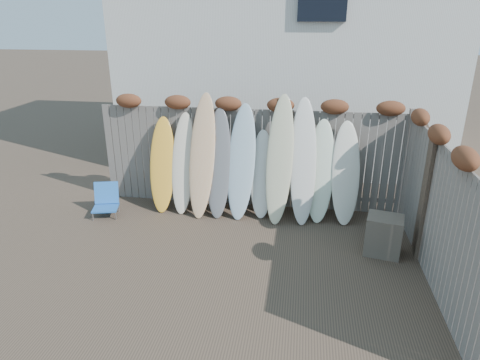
# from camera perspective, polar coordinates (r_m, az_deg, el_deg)

# --- Properties ---
(ground) EXTENTS (80.00, 80.00, 0.00)m
(ground) POSITION_cam_1_polar(r_m,az_deg,el_deg) (6.84, -1.51, -11.49)
(ground) COLOR #493A2D
(back_fence) EXTENTS (6.05, 0.28, 2.24)m
(back_fence) POSITION_cam_1_polar(r_m,az_deg,el_deg) (8.49, 1.59, 4.03)
(back_fence) COLOR slate
(back_fence) RESTS_ON ground
(right_fence) EXTENTS (0.28, 4.40, 2.24)m
(right_fence) POSITION_cam_1_polar(r_m,az_deg,el_deg) (6.74, 24.80, -3.12)
(right_fence) COLOR slate
(right_fence) RESTS_ON ground
(house) EXTENTS (8.50, 5.50, 6.33)m
(house) POSITION_cam_1_polar(r_m,az_deg,el_deg) (12.18, 6.35, 18.80)
(house) COLOR silver
(house) RESTS_ON ground
(beach_chair) EXTENTS (0.57, 0.59, 0.62)m
(beach_chair) POSITION_cam_1_polar(r_m,az_deg,el_deg) (8.79, -17.43, -2.61)
(beach_chair) COLOR #2360B3
(beach_chair) RESTS_ON ground
(wooden_crate) EXTENTS (0.65, 0.58, 0.66)m
(wooden_crate) POSITION_cam_1_polar(r_m,az_deg,el_deg) (7.42, 18.60, -6.98)
(wooden_crate) COLOR #6D6151
(wooden_crate) RESTS_ON ground
(lattice_panel) EXTENTS (0.24, 1.29, 1.95)m
(lattice_panel) POSITION_cam_1_polar(r_m,az_deg,el_deg) (7.72, 22.99, -1.19)
(lattice_panel) COLOR #3C3424
(lattice_panel) RESTS_ON ground
(surfboard_0) EXTENTS (0.53, 0.68, 1.83)m
(surfboard_0) POSITION_cam_1_polar(r_m,az_deg,el_deg) (8.59, -10.31, 2.00)
(surfboard_0) COLOR yellow
(surfboard_0) RESTS_ON ground
(surfboard_1) EXTENTS (0.47, 0.70, 1.93)m
(surfboard_1) POSITION_cam_1_polar(r_m,az_deg,el_deg) (8.46, -7.60, 2.20)
(surfboard_1) COLOR #F1E2C7
(surfboard_1) RESTS_ON ground
(surfboard_2) EXTENTS (0.56, 0.85, 2.33)m
(surfboard_2) POSITION_cam_1_polar(r_m,az_deg,el_deg) (8.22, -5.06, 3.20)
(surfboard_2) COLOR #EDC786
(surfboard_2) RESTS_ON ground
(surfboard_3) EXTENTS (0.50, 0.74, 2.05)m
(surfboard_3) POSITION_cam_1_polar(r_m,az_deg,el_deg) (8.21, -2.88, 2.22)
(surfboard_3) COLOR slate
(surfboard_3) RESTS_ON ground
(surfboard_4) EXTENTS (0.59, 0.80, 2.14)m
(surfboard_4) POSITION_cam_1_polar(r_m,az_deg,el_deg) (8.13, 0.20, 2.40)
(surfboard_4) COLOR #A7C5D7
(surfboard_4) RESTS_ON ground
(surfboard_5) EXTENTS (0.48, 0.62, 1.65)m
(surfboard_5) POSITION_cam_1_polar(r_m,az_deg,el_deg) (8.22, 2.95, 0.77)
(surfboard_5) COLOR white
(surfboard_5) RESTS_ON ground
(surfboard_6) EXTENTS (0.56, 0.86, 2.34)m
(surfboard_6) POSITION_cam_1_polar(r_m,az_deg,el_deg) (7.98, 5.30, 2.70)
(surfboard_6) COLOR beige
(surfboard_6) RESTS_ON ground
(surfboard_7) EXTENTS (0.56, 0.84, 2.29)m
(surfboard_7) POSITION_cam_1_polar(r_m,az_deg,el_deg) (8.02, 8.42, 2.44)
(surfboard_7) COLOR silver
(surfboard_7) RESTS_ON ground
(surfboard_8) EXTENTS (0.53, 0.70, 1.89)m
(surfboard_8) POSITION_cam_1_polar(r_m,az_deg,el_deg) (8.16, 10.68, 1.15)
(surfboard_8) COLOR white
(surfboard_8) RESTS_ON ground
(surfboard_9) EXTENTS (0.57, 0.71, 1.88)m
(surfboard_9) POSITION_cam_1_polar(r_m,az_deg,el_deg) (8.17, 13.91, 0.87)
(surfboard_9) COLOR silver
(surfboard_9) RESTS_ON ground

